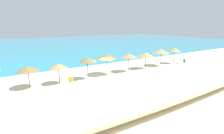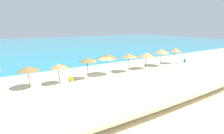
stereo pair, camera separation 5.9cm
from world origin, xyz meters
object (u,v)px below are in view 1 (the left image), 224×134
Objects in this scene: beach_umbrella_4 at (87,60)px; lounge_chair_1 at (68,83)px; beach_ball at (109,87)px; beach_umbrella_9 at (175,50)px; lounge_chair_2 at (181,63)px; beach_umbrella_2 at (28,69)px; beach_umbrella_3 at (58,66)px; beach_umbrella_6 at (129,56)px; beach_umbrella_5 at (107,56)px; beach_umbrella_8 at (161,51)px; beach_umbrella_7 at (146,55)px.

beach_umbrella_4 reaches higher than lounge_chair_1.
lounge_chair_1 is 5.29× the size of beach_ball.
lounge_chair_2 is (0.32, -1.31, -1.99)m from beach_umbrella_9.
beach_umbrella_2 is 1.47× the size of lounge_chair_1.
beach_umbrella_3 is (2.92, -0.38, 0.01)m from beach_umbrella_2.
beach_umbrella_4 reaches higher than beach_umbrella_6.
beach_umbrella_4 is 0.96× the size of beach_umbrella_5.
beach_umbrella_3 is 0.90× the size of beach_umbrella_6.
beach_umbrella_4 is 12.75m from beach_umbrella_8.
beach_umbrella_9 reaches higher than lounge_chair_2.
lounge_chair_2 is at bearing -20.25° from beach_umbrella_8.
lounge_chair_1 is at bearing 109.99° from lounge_chair_2.
beach_umbrella_3 reaches higher than lounge_chair_2.
lounge_chair_2 is 5.57× the size of beach_ball.
beach_umbrella_9 is (9.84, 0.37, 0.03)m from beach_umbrella_6.
beach_umbrella_7 is (15.48, -0.32, 0.09)m from beach_umbrella_2.
lounge_chair_1 is at bearing -174.20° from beach_umbrella_7.
beach_umbrella_6 is 1.03× the size of beach_umbrella_7.
beach_umbrella_2 is 15.48m from beach_umbrella_7.
beach_umbrella_3 is 0.86× the size of beach_umbrella_8.
beach_umbrella_2 is 22.19m from beach_umbrella_9.
beach_umbrella_5 is 13.07m from beach_umbrella_9.
beach_umbrella_8 is at bearing 89.07° from lounge_chair_2.
beach_umbrella_4 reaches higher than beach_umbrella_7.
lounge_chair_1 is (-12.02, -1.22, -1.78)m from beach_umbrella_7.
beach_umbrella_6 is at bearing -177.85° from beach_umbrella_9.
beach_umbrella_7 is 0.93× the size of beach_umbrella_8.
beach_umbrella_3 is at bearing -7.41° from beach_umbrella_2.
beach_umbrella_3 is at bearing 106.57° from lounge_chair_2.
beach_umbrella_8 is 15.70m from lounge_chair_1.
beach_umbrella_9 is at bearing -119.49° from lounge_chair_1.
beach_umbrella_5 is 3.26m from beach_umbrella_6.
lounge_chair_2 is at bearing -5.37° from beach_umbrella_5.
lounge_chair_2 is (13.39, -1.26, -2.10)m from beach_umbrella_5.
beach_umbrella_3 is at bearing -178.89° from beach_umbrella_9.
beach_umbrella_9 is 9.00× the size of beach_ball.
beach_umbrella_9 is (3.24, 0.00, -0.01)m from beach_umbrella_8.
lounge_chair_2 is (22.51, -1.32, -1.70)m from beach_umbrella_2.
beach_umbrella_8 is 1.00× the size of beach_umbrella_9.
beach_umbrella_7 is at bearing 1.01° from beach_umbrella_6.
lounge_chair_2 is (3.55, -1.31, -2.00)m from beach_umbrella_8.
lounge_chair_2 is (19.59, -0.94, -1.71)m from beach_umbrella_3.
beach_umbrella_5 is at bearing -179.76° from beach_umbrella_9.
beach_umbrella_8 is 1.62× the size of lounge_chair_2.
beach_umbrella_8 is 4.28m from lounge_chair_2.
beach_umbrella_9 is (19.27, 0.37, 0.28)m from beach_umbrella_3.
beach_umbrella_4 is at bearing -178.11° from beach_umbrella_6.
beach_ball is (3.46, -2.58, -0.26)m from lounge_chair_1.
beach_umbrella_5 is (2.90, 0.52, 0.05)m from beach_umbrella_4.
beach_umbrella_6 is 6.61m from beach_umbrella_8.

